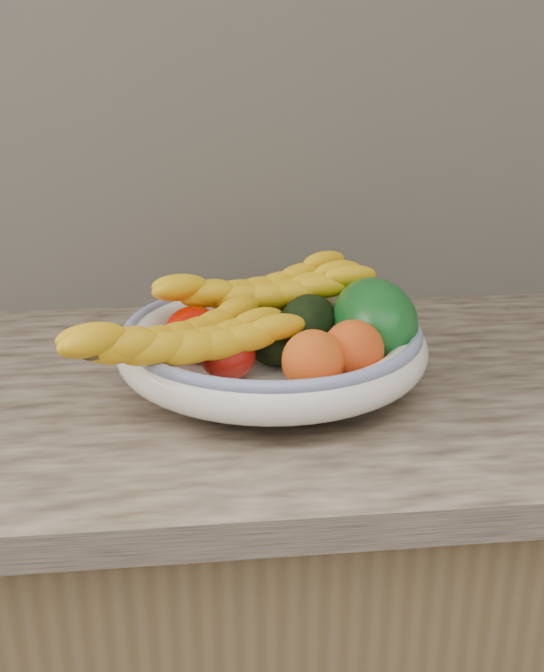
{
  "coord_description": "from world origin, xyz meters",
  "views": [
    {
      "loc": [
        -0.09,
        0.78,
        1.29
      ],
      "look_at": [
        0.0,
        1.66,
        0.96
      ],
      "focal_mm": 40.0,
      "sensor_mm": 36.0,
      "label": 1
    }
  ],
  "objects_px": {
    "green_mango": "(374,322)",
    "banana_bunch_front": "(181,347)",
    "banana_bunch_back": "(262,296)",
    "fruit_bowl": "(272,344)"
  },
  "relations": [
    {
      "from": "green_mango",
      "to": "banana_bunch_front",
      "type": "distance_m",
      "value": 0.25
    },
    {
      "from": "banana_bunch_back",
      "to": "banana_bunch_front",
      "type": "relative_size",
      "value": 1.04
    },
    {
      "from": "green_mango",
      "to": "banana_bunch_back",
      "type": "relative_size",
      "value": 0.49
    },
    {
      "from": "green_mango",
      "to": "banana_bunch_front",
      "type": "bearing_deg",
      "value": -170.79
    },
    {
      "from": "fruit_bowl",
      "to": "green_mango",
      "type": "xyz_separation_m",
      "value": [
        0.13,
        -0.0,
        0.03
      ]
    },
    {
      "from": "banana_bunch_front",
      "to": "green_mango",
      "type": "bearing_deg",
      "value": -12.98
    },
    {
      "from": "fruit_bowl",
      "to": "banana_bunch_front",
      "type": "bearing_deg",
      "value": -143.95
    },
    {
      "from": "green_mango",
      "to": "banana_bunch_back",
      "type": "height_order",
      "value": "green_mango"
    },
    {
      "from": "banana_bunch_front",
      "to": "fruit_bowl",
      "type": "bearing_deg",
      "value": 5.39
    },
    {
      "from": "green_mango",
      "to": "banana_bunch_back",
      "type": "xyz_separation_m",
      "value": [
        -0.13,
        0.08,
        0.01
      ]
    }
  ]
}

